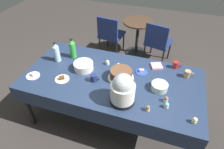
# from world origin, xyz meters

# --- Properties ---
(ground) EXTENTS (9.00, 9.00, 0.00)m
(ground) POSITION_xyz_m (0.00, 0.00, 0.00)
(ground) COLOR #383330
(potluck_table) EXTENTS (2.20, 1.10, 0.75)m
(potluck_table) POSITION_xyz_m (0.00, 0.00, 0.69)
(potluck_table) COLOR navy
(potluck_table) RESTS_ON ground
(frosted_layer_cake) EXTENTS (0.32, 0.32, 0.12)m
(frosted_layer_cake) POSITION_xyz_m (0.11, 0.03, 0.81)
(frosted_layer_cake) COLOR silver
(frosted_layer_cake) RESTS_ON potluck_table
(slow_cooker) EXTENTS (0.27, 0.27, 0.36)m
(slow_cooker) POSITION_xyz_m (0.23, -0.33, 0.92)
(slow_cooker) COLOR black
(slow_cooker) RESTS_ON potluck_table
(glass_salad_bowl) EXTENTS (0.19, 0.19, 0.08)m
(glass_salad_bowl) POSITION_xyz_m (0.58, -0.02, 0.79)
(glass_salad_bowl) COLOR #B2C6BC
(glass_salad_bowl) RESTS_ON potluck_table
(ceramic_snack_bowl) EXTENTS (0.25, 0.25, 0.10)m
(ceramic_snack_bowl) POSITION_xyz_m (-0.40, 0.05, 0.80)
(ceramic_snack_bowl) COLOR silver
(ceramic_snack_bowl) RESTS_ON potluck_table
(dessert_plate_white) EXTENTS (0.17, 0.17, 0.04)m
(dessert_plate_white) POSITION_xyz_m (-0.95, -0.29, 0.76)
(dessert_plate_white) COLOR white
(dessert_plate_white) RESTS_ON potluck_table
(dessert_plate_cobalt) EXTENTS (0.15, 0.15, 0.04)m
(dessert_plate_cobalt) POSITION_xyz_m (0.33, 0.22, 0.76)
(dessert_plate_cobalt) COLOR #2D4CB2
(dessert_plate_cobalt) RESTS_ON potluck_table
(dessert_plate_cream) EXTENTS (0.18, 0.18, 0.05)m
(dessert_plate_cream) POSITION_xyz_m (-0.57, -0.23, 0.76)
(dessert_plate_cream) COLOR beige
(dessert_plate_cream) RESTS_ON potluck_table
(cupcake_vanilla) EXTENTS (0.05, 0.05, 0.07)m
(cupcake_vanilla) POSITION_xyz_m (0.01, 0.22, 0.78)
(cupcake_vanilla) COLOR beige
(cupcake_vanilla) RESTS_ON potluck_table
(cupcake_mint) EXTENTS (0.05, 0.05, 0.07)m
(cupcake_mint) POSITION_xyz_m (0.51, -0.37, 0.78)
(cupcake_mint) COLOR beige
(cupcake_mint) RESTS_ON potluck_table
(cupcake_rose) EXTENTS (0.05, 0.05, 0.07)m
(cupcake_rose) POSITION_xyz_m (0.97, -0.38, 0.78)
(cupcake_rose) COLOR beige
(cupcake_rose) RESTS_ON potluck_table
(cupcake_berry) EXTENTS (0.05, 0.05, 0.07)m
(cupcake_berry) POSITION_xyz_m (0.69, -0.28, 0.78)
(cupcake_berry) COLOR beige
(cupcake_berry) RESTS_ON potluck_table
(cupcake_lemon) EXTENTS (0.05, 0.05, 0.07)m
(cupcake_lemon) POSITION_xyz_m (-0.14, 0.24, 0.78)
(cupcake_lemon) COLOR beige
(cupcake_lemon) RESTS_ON potluck_table
(cupcake_cocoa) EXTENTS (0.05, 0.05, 0.07)m
(cupcake_cocoa) POSITION_xyz_m (0.67, -0.19, 0.78)
(cupcake_cocoa) COLOR beige
(cupcake_cocoa) RESTS_ON potluck_table
(soda_bottle_water) EXTENTS (0.08, 0.08, 0.29)m
(soda_bottle_water) POSITION_xyz_m (-0.82, 0.11, 0.88)
(soda_bottle_water) COLOR silver
(soda_bottle_water) RESTS_ON potluck_table
(soda_bottle_lime_soda) EXTENTS (0.09, 0.09, 0.29)m
(soda_bottle_lime_soda) POSITION_xyz_m (-0.66, 0.26, 0.89)
(soda_bottle_lime_soda) COLOR green
(soda_bottle_lime_soda) RESTS_ON potluck_table
(coffee_mug_red) EXTENTS (0.11, 0.07, 0.09)m
(coffee_mug_red) POSITION_xyz_m (0.73, 0.46, 0.80)
(coffee_mug_red) COLOR #B2231E
(coffee_mug_red) RESTS_ON potluck_table
(coffee_mug_tan) EXTENTS (0.12, 0.07, 0.09)m
(coffee_mug_tan) POSITION_xyz_m (0.88, 0.31, 0.80)
(coffee_mug_tan) COLOR tan
(coffee_mug_tan) RESTS_ON potluck_table
(coffee_mug_navy) EXTENTS (0.11, 0.07, 0.09)m
(coffee_mug_navy) POSITION_xyz_m (-0.19, -0.13, 0.80)
(coffee_mug_navy) COLOR navy
(coffee_mug_navy) RESTS_ON potluck_table
(paper_napkin_stack) EXTENTS (0.18, 0.18, 0.02)m
(paper_napkin_stack) POSITION_xyz_m (0.49, 0.40, 0.76)
(paper_napkin_stack) COLOR pink
(paper_napkin_stack) RESTS_ON potluck_table
(maroon_chair_left) EXTENTS (0.49, 0.49, 0.85)m
(maroon_chair_left) POSITION_xyz_m (-0.56, 1.56, 0.49)
(maroon_chair_left) COLOR navy
(maroon_chair_left) RESTS_ON ground
(maroon_chair_right) EXTENTS (0.53, 0.53, 0.85)m
(maroon_chair_right) POSITION_xyz_m (0.38, 1.56, 0.49)
(maroon_chair_right) COLOR navy
(maroon_chair_right) RESTS_ON ground
(round_cafe_table) EXTENTS (0.60, 0.60, 0.72)m
(round_cafe_table) POSITION_xyz_m (-0.05, 1.79, 0.50)
(round_cafe_table) COLOR #473323
(round_cafe_table) RESTS_ON ground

